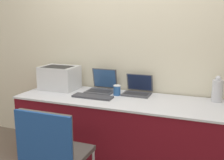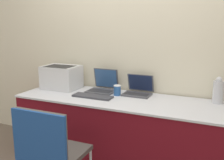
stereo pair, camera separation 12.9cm
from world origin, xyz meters
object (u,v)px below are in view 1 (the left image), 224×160
(external_keyboard, at_px, (93,97))
(chair, at_px, (52,147))
(laptop_left, at_px, (102,87))
(laptop_right, at_px, (138,90))
(coffee_cup, at_px, (117,90))
(metal_pitcher, at_px, (217,90))
(printer, at_px, (60,77))

(external_keyboard, relative_size, chair, 0.50)
(laptop_left, relative_size, laptop_right, 1.01)
(external_keyboard, xyz_separation_m, coffee_cup, (0.21, 0.18, 0.05))
(metal_pitcher, height_order, chair, metal_pitcher)
(laptop_left, bearing_deg, external_keyboard, -87.29)
(external_keyboard, bearing_deg, metal_pitcher, 14.46)
(laptop_right, bearing_deg, chair, -110.97)
(laptop_left, height_order, external_keyboard, laptop_left)
(printer, distance_m, metal_pitcher, 1.74)
(coffee_cup, bearing_deg, printer, 178.13)
(laptop_right, bearing_deg, coffee_cup, -147.57)
(laptop_left, distance_m, external_keyboard, 0.28)
(laptop_right, distance_m, chair, 1.17)
(coffee_cup, relative_size, chair, 0.13)
(laptop_right, bearing_deg, printer, -173.79)
(chair, bearing_deg, external_keyboard, 89.55)
(laptop_left, xyz_separation_m, metal_pitcher, (1.22, 0.04, 0.06))
(coffee_cup, bearing_deg, external_keyboard, -139.13)
(chair, bearing_deg, metal_pitcher, 41.43)
(printer, relative_size, laptop_left, 1.38)
(printer, bearing_deg, chair, -61.78)
(external_keyboard, relative_size, coffee_cup, 3.86)
(printer, height_order, external_keyboard, printer)
(printer, relative_size, metal_pitcher, 1.59)
(external_keyboard, xyz_separation_m, metal_pitcher, (1.21, 0.31, 0.11))
(chair, bearing_deg, laptop_right, 69.03)
(laptop_right, xyz_separation_m, external_keyboard, (-0.40, -0.30, -0.04))
(laptop_left, height_order, chair, laptop_left)
(external_keyboard, height_order, metal_pitcher, metal_pitcher)
(laptop_right, distance_m, external_keyboard, 0.50)
(external_keyboard, height_order, chair, chair)
(laptop_left, xyz_separation_m, laptop_right, (0.41, 0.03, -0.01))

